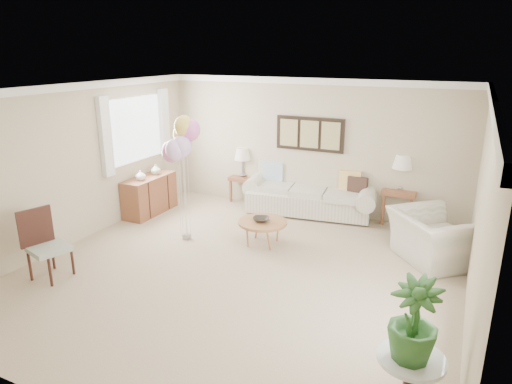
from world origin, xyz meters
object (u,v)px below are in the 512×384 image
at_px(coffee_table, 263,223).
at_px(armchair, 433,238).
at_px(balloon_cluster, 181,140).
at_px(sofa, 311,194).
at_px(accent_chair, 45,242).

relative_size(coffee_table, armchair, 0.69).
distance_m(armchair, balloon_cluster, 4.18).
bearing_deg(sofa, armchair, -29.04).
bearing_deg(sofa, accent_chair, -120.74).
height_order(sofa, coffee_table, sofa).
bearing_deg(sofa, balloon_cluster, -123.14).
bearing_deg(coffee_table, accent_chair, -134.42).
bearing_deg(armchair, coffee_table, 61.49).
distance_m(sofa, accent_chair, 4.87).
height_order(sofa, accent_chair, accent_chair).
distance_m(sofa, balloon_cluster, 2.99).
distance_m(armchair, accent_chair, 5.65).
bearing_deg(accent_chair, armchair, 30.38).
xyz_separation_m(armchair, accent_chair, (-4.88, -2.86, 0.14)).
bearing_deg(sofa, coffee_table, -96.23).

